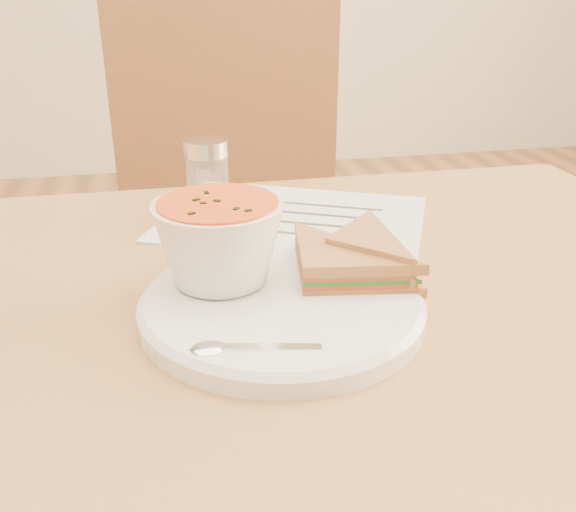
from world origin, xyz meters
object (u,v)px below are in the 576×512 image
object	(u,v)px
chair_far	(236,285)
condiment_shaker	(208,179)
plate	(282,307)
soup_bowl	(219,246)

from	to	relation	value
chair_far	condiment_shaker	bearing A→B (deg)	82.10
plate	condiment_shaker	world-z (taller)	condiment_shaker
soup_bowl	condiment_shaker	size ratio (longest dim) A/B	1.21
chair_far	soup_bowl	bearing A→B (deg)	86.49
condiment_shaker	soup_bowl	bearing A→B (deg)	-92.59
chair_far	condiment_shaker	distance (m)	0.42
plate	soup_bowl	bearing A→B (deg)	143.19
plate	soup_bowl	distance (m)	0.08
chair_far	plate	distance (m)	0.62
chair_far	soup_bowl	size ratio (longest dim) A/B	8.23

